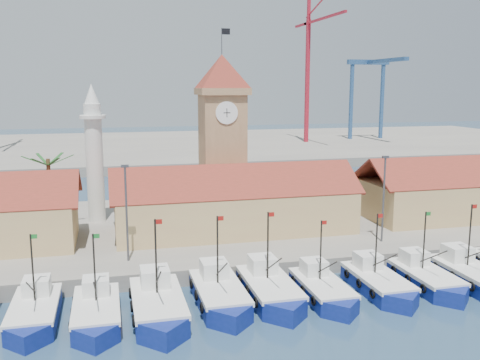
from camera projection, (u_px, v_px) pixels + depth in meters
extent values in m
plane|color=navy|center=(293.00, 315.00, 41.35)|extent=(400.00, 400.00, 0.00)
cube|color=gray|center=(226.00, 228.00, 64.16)|extent=(140.00, 32.00, 1.50)
cube|color=gray|center=(158.00, 147.00, 146.31)|extent=(240.00, 80.00, 2.00)
cube|color=navy|center=(35.00, 316.00, 40.18)|extent=(3.35, 7.57, 1.72)
cube|color=navy|center=(28.00, 338.00, 36.56)|extent=(3.35, 3.35, 1.72)
cube|color=silver|center=(34.00, 305.00, 40.03)|extent=(3.41, 7.78, 0.33)
cube|color=silver|center=(37.00, 286.00, 41.71)|extent=(2.01, 2.10, 1.34)
cylinder|color=black|center=(33.00, 269.00, 40.03)|extent=(0.13, 0.13, 5.35)
cube|color=#197226|center=(34.00, 236.00, 39.65)|extent=(0.48, 0.02, 0.33)
cube|color=navy|center=(97.00, 316.00, 40.19)|extent=(3.36, 7.60, 1.73)
cube|color=navy|center=(96.00, 338.00, 36.56)|extent=(3.36, 3.36, 1.73)
cube|color=silver|center=(96.00, 305.00, 40.04)|extent=(3.43, 7.81, 0.34)
cube|color=silver|center=(96.00, 286.00, 41.73)|extent=(2.02, 2.11, 1.34)
cylinder|color=black|center=(95.00, 268.00, 40.04)|extent=(0.13, 0.13, 5.38)
cube|color=#197226|center=(96.00, 236.00, 39.66)|extent=(0.48, 0.02, 0.34)
cube|color=navy|center=(158.00, 309.00, 41.18)|extent=(3.78, 8.56, 1.94)
cube|color=navy|center=(164.00, 334.00, 37.09)|extent=(3.78, 3.78, 1.94)
cube|color=silver|center=(158.00, 297.00, 41.01)|extent=(3.86, 8.79, 0.38)
cube|color=silver|center=(155.00, 277.00, 42.91)|extent=(2.27, 2.38, 1.51)
cylinder|color=black|center=(156.00, 257.00, 41.01)|extent=(0.15, 0.15, 6.05)
cube|color=#A5140F|center=(159.00, 222.00, 40.59)|extent=(0.54, 0.02, 0.38)
cube|color=navy|center=(219.00, 298.00, 43.46)|extent=(3.62, 8.19, 1.86)
cube|color=navy|center=(230.00, 319.00, 39.55)|extent=(3.62, 3.62, 1.86)
cube|color=silver|center=(219.00, 287.00, 43.30)|extent=(3.69, 8.42, 0.36)
cube|color=silver|center=(214.00, 269.00, 45.12)|extent=(2.17, 2.28, 1.45)
cylinder|color=black|center=(218.00, 251.00, 43.30)|extent=(0.14, 0.14, 5.79)
cube|color=#A5140F|center=(220.00, 218.00, 42.89)|extent=(0.52, 0.02, 0.36)
cube|color=navy|center=(269.00, 293.00, 44.50)|extent=(3.65, 8.27, 1.88)
cube|color=navy|center=(285.00, 313.00, 40.55)|extent=(3.65, 3.65, 1.88)
cube|color=silver|center=(269.00, 282.00, 44.34)|extent=(3.73, 8.50, 0.37)
cube|color=silver|center=(262.00, 265.00, 46.17)|extent=(2.19, 2.30, 1.46)
cylinder|color=black|center=(268.00, 246.00, 44.34)|extent=(0.15, 0.15, 5.85)
cube|color=#A5140F|center=(271.00, 214.00, 43.93)|extent=(0.52, 0.02, 0.37)
cube|color=navy|center=(322.00, 292.00, 44.74)|extent=(3.28, 7.42, 1.69)
cube|color=navy|center=(340.00, 310.00, 41.19)|extent=(3.28, 3.28, 1.69)
cube|color=silver|center=(322.00, 283.00, 44.59)|extent=(3.34, 7.63, 0.33)
cube|color=silver|center=(314.00, 267.00, 46.24)|extent=(1.97, 2.06, 1.31)
cylinder|color=black|center=(321.00, 251.00, 44.59)|extent=(0.13, 0.13, 5.25)
cube|color=#A5140F|center=(324.00, 223.00, 44.22)|extent=(0.47, 0.02, 0.33)
cube|color=navy|center=(377.00, 286.00, 46.19)|extent=(3.38, 7.66, 1.74)
cube|color=navy|center=(401.00, 303.00, 42.53)|extent=(3.38, 3.38, 1.74)
cube|color=silver|center=(378.00, 276.00, 46.04)|extent=(3.45, 7.87, 0.34)
cube|color=silver|center=(368.00, 261.00, 47.74)|extent=(2.03, 2.13, 1.35)
cylinder|color=black|center=(376.00, 244.00, 46.04)|extent=(0.14, 0.14, 5.41)
cube|color=#A5140F|center=(380.00, 216.00, 45.66)|extent=(0.48, 0.02, 0.34)
cube|color=navy|center=(425.00, 281.00, 47.29)|extent=(3.34, 7.56, 1.72)
cube|color=navy|center=(451.00, 297.00, 43.67)|extent=(3.34, 3.34, 1.72)
cube|color=silver|center=(425.00, 272.00, 47.14)|extent=(3.41, 7.77, 0.33)
cube|color=silver|center=(414.00, 257.00, 48.81)|extent=(2.01, 2.10, 1.34)
cylinder|color=black|center=(424.00, 241.00, 47.13)|extent=(0.13, 0.13, 5.35)
cube|color=#197226|center=(428.00, 214.00, 46.76)|extent=(0.48, 0.02, 0.33)
cube|color=navy|center=(470.00, 279.00, 47.80)|extent=(3.61, 8.17, 1.86)
cube|color=silver|center=(471.00, 269.00, 47.64)|extent=(3.68, 8.40, 0.36)
cube|color=silver|center=(457.00, 253.00, 49.45)|extent=(2.17, 2.27, 1.44)
cylinder|color=black|center=(470.00, 236.00, 47.63)|extent=(0.14, 0.14, 5.78)
cube|color=#A5140F|center=(474.00, 206.00, 47.23)|extent=(0.52, 0.02, 0.36)
cube|color=tan|center=(234.00, 211.00, 59.82)|extent=(26.00, 10.00, 4.50)
cube|color=maroon|center=(239.00, 182.00, 56.78)|extent=(27.04, 5.13, 3.21)
cube|color=maroon|center=(229.00, 174.00, 61.56)|extent=(27.04, 5.13, 3.21)
cube|color=tan|center=(480.00, 197.00, 67.43)|extent=(30.00, 10.00, 4.50)
cube|color=maroon|center=(469.00, 165.00, 69.17)|extent=(31.20, 5.13, 3.21)
cube|color=tan|center=(222.00, 157.00, 64.64)|extent=(5.00, 5.00, 15.00)
cube|color=tan|center=(222.00, 91.00, 63.28)|extent=(5.80, 5.80, 0.80)
pyramid|color=maroon|center=(222.00, 72.00, 62.88)|extent=(5.80, 5.80, 4.00)
cylinder|color=white|center=(227.00, 113.00, 61.25)|extent=(2.60, 0.15, 2.60)
cube|color=black|center=(227.00, 113.00, 61.18)|extent=(0.08, 0.02, 1.00)
cube|color=black|center=(227.00, 113.00, 61.18)|extent=(0.80, 0.02, 0.08)
cylinder|color=#3F3F44|center=(222.00, 41.00, 62.27)|extent=(0.10, 0.10, 3.00)
cube|color=black|center=(226.00, 31.00, 62.20)|extent=(1.00, 0.03, 0.70)
cylinder|color=silver|center=(95.00, 164.00, 63.07)|extent=(2.00, 2.00, 14.00)
cylinder|color=silver|center=(93.00, 117.00, 62.12)|extent=(3.00, 3.00, 0.40)
cone|color=silver|center=(91.00, 94.00, 61.67)|extent=(1.80, 1.80, 2.40)
cylinder|color=brown|center=(50.00, 194.00, 60.49)|extent=(0.44, 0.44, 8.00)
cube|color=#1C5420|center=(61.00, 160.00, 60.17)|extent=(2.80, 0.35, 1.18)
cube|color=#1C5420|center=(55.00, 159.00, 61.16)|extent=(1.71, 2.60, 1.18)
cube|color=#1C5420|center=(43.00, 159.00, 60.83)|extent=(1.71, 2.60, 1.18)
cube|color=#1C5420|center=(35.00, 161.00, 59.50)|extent=(2.80, 0.35, 1.18)
cube|color=#1C5420|center=(40.00, 162.00, 58.51)|extent=(1.71, 2.60, 1.18)
cube|color=#1C5420|center=(54.00, 162.00, 58.84)|extent=(1.71, 2.60, 1.18)
cylinder|color=#3F3F44|center=(127.00, 214.00, 48.93)|extent=(0.20, 0.20, 9.00)
cube|color=#3F3F44|center=(125.00, 166.00, 48.17)|extent=(0.70, 0.25, 0.25)
cylinder|color=#3F3F44|center=(383.00, 199.00, 55.11)|extent=(0.20, 0.20, 9.00)
cube|color=#3F3F44|center=(386.00, 157.00, 54.35)|extent=(0.70, 0.25, 0.25)
cube|color=#AA1A2B|center=(307.00, 82.00, 148.24)|extent=(1.00, 1.00, 33.55)
cube|color=#AA1A2B|center=(324.00, 18.00, 135.44)|extent=(0.60, 26.35, 0.60)
cube|color=#AA1A2B|center=(302.00, 25.00, 150.29)|extent=(0.60, 10.00, 0.60)
cube|color=#AA1A2B|center=(309.00, 6.00, 144.73)|extent=(0.80, 0.80, 7.00)
cube|color=#2A4F80|center=(351.00, 102.00, 157.79)|extent=(0.90, 0.90, 22.00)
cube|color=#2A4F80|center=(382.00, 101.00, 160.17)|extent=(0.90, 0.90, 22.00)
cube|color=#2A4F80|center=(368.00, 62.00, 156.99)|extent=(13.00, 1.40, 1.40)
cube|color=#2A4F80|center=(385.00, 61.00, 147.43)|extent=(1.40, 22.00, 1.00)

